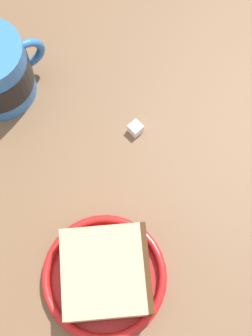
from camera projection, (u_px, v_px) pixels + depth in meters
ground_plane at (111, 177)px, 57.25cm from camera, size 120.45×120.45×2.80cm
small_plate at (104, 276)px, 51.01cm from camera, size 13.75×13.75×1.77cm
cake_slice at (106, 273)px, 48.68cm from camera, size 12.20×12.13×4.90cm
sugar_cube at (135, 129)px, 57.10cm from camera, size 1.92×1.92×1.46cm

